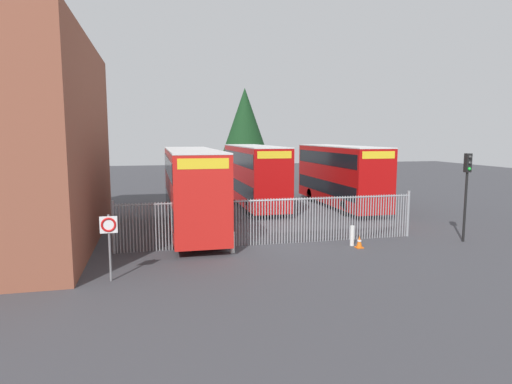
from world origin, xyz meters
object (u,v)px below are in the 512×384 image
at_px(bollard_near_left, 232,242).
at_px(bollard_center_front, 352,236).
at_px(speed_limit_sign_post, 109,232).
at_px(traffic_light_kerbside, 467,181).
at_px(double_decker_bus_behind_fence_right, 340,174).
at_px(traffic_cone_by_gate, 359,242).
at_px(double_decker_bus_near_gate, 192,187).
at_px(double_decker_bus_behind_fence_left, 254,173).

height_order(bollard_near_left, bollard_center_front, same).
bearing_deg(speed_limit_sign_post, traffic_light_kerbside, 7.64).
bearing_deg(double_decker_bus_behind_fence_right, traffic_cone_by_gate, -109.61).
distance_m(double_decker_bus_near_gate, speed_limit_sign_post, 8.38).
bearing_deg(speed_limit_sign_post, bollard_center_front, 14.32).
height_order(double_decker_bus_near_gate, bollard_center_front, double_decker_bus_near_gate).
height_order(double_decker_bus_behind_fence_left, traffic_cone_by_gate, double_decker_bus_behind_fence_left).
bearing_deg(double_decker_bus_near_gate, bollard_center_front, -34.65).
distance_m(double_decker_bus_behind_fence_right, traffic_light_kerbside, 11.16).
bearing_deg(double_decker_bus_behind_fence_right, speed_limit_sign_post, -137.94).
bearing_deg(bollard_center_front, double_decker_bus_near_gate, 145.35).
xyz_separation_m(bollard_center_front, traffic_cone_by_gate, (0.14, -0.47, -0.19)).
relative_size(double_decker_bus_behind_fence_left, bollard_center_front, 11.38).
relative_size(double_decker_bus_near_gate, traffic_light_kerbside, 2.51).
bearing_deg(double_decker_bus_behind_fence_right, bollard_center_front, -111.07).
height_order(double_decker_bus_behind_fence_right, bollard_near_left, double_decker_bus_behind_fence_right).
bearing_deg(double_decker_bus_behind_fence_left, double_decker_bus_near_gate, -124.93).
distance_m(double_decker_bus_behind_fence_left, speed_limit_sign_post, 17.19).
bearing_deg(double_decker_bus_behind_fence_right, double_decker_bus_behind_fence_left, 164.86).
relative_size(double_decker_bus_behind_fence_left, double_decker_bus_behind_fence_right, 1.00).
bearing_deg(traffic_cone_by_gate, double_decker_bus_behind_fence_left, 99.27).
distance_m(double_decker_bus_behind_fence_left, traffic_cone_by_gate, 12.94).
bearing_deg(bollard_near_left, double_decker_bus_behind_fence_left, 72.57).
relative_size(bollard_near_left, traffic_light_kerbside, 0.22).
relative_size(double_decker_bus_near_gate, bollard_near_left, 11.38).
relative_size(bollard_near_left, bollard_center_front, 1.00).
distance_m(double_decker_bus_near_gate, double_decker_bus_behind_fence_right, 12.42).
bearing_deg(bollard_near_left, traffic_cone_by_gate, -4.72).
height_order(double_decker_bus_behind_fence_left, speed_limit_sign_post, double_decker_bus_behind_fence_left).
bearing_deg(speed_limit_sign_post, traffic_cone_by_gate, 11.77).
relative_size(double_decker_bus_behind_fence_right, traffic_cone_by_gate, 18.32).
height_order(double_decker_bus_behind_fence_right, bollard_center_front, double_decker_bus_behind_fence_right).
bearing_deg(double_decker_bus_behind_fence_left, bollard_near_left, -107.43).
xyz_separation_m(double_decker_bus_behind_fence_right, bollard_near_left, (-9.77, -10.49, -1.95)).
relative_size(bollard_center_front, traffic_cone_by_gate, 1.61).
height_order(bollard_center_front, traffic_cone_by_gate, bollard_center_front).
xyz_separation_m(bollard_near_left, traffic_cone_by_gate, (5.86, -0.48, -0.19)).
xyz_separation_m(double_decker_bus_behind_fence_left, double_decker_bus_behind_fence_right, (5.97, -1.61, 0.00)).
distance_m(bollard_near_left, traffic_light_kerbside, 11.65).
height_order(double_decker_bus_near_gate, bollard_near_left, double_decker_bus_near_gate).
relative_size(traffic_cone_by_gate, speed_limit_sign_post, 0.25).
xyz_separation_m(double_decker_bus_near_gate, traffic_cone_by_gate, (7.14, -5.31, -2.13)).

